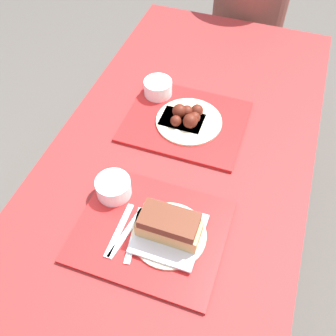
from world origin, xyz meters
The scene contains 14 objects.
ground_plane centered at (0.00, 0.00, 0.00)m, with size 12.00×12.00×0.00m, color #4C4742.
picnic_table centered at (0.00, 0.00, 0.65)m, with size 0.83×1.81×0.74m.
picnic_bench_far centered at (0.00, 1.13, 0.40)m, with size 0.79×0.28×0.48m.
tray_near centered at (0.01, -0.24, 0.74)m, with size 0.40×0.33×0.01m.
tray_far centered at (-0.02, 0.20, 0.74)m, with size 0.40×0.33×0.01m.
bowl_coleslaw_near centered at (-0.13, -0.16, 0.78)m, with size 0.10×0.10×0.05m.
brisket_sandwich_plate centered at (0.07, -0.23, 0.78)m, with size 0.20×0.20×0.09m.
plastic_fork_near centered at (-0.04, -0.26, 0.75)m, with size 0.04×0.17×0.00m.
plastic_knife_near centered at (-0.02, -0.26, 0.75)m, with size 0.04×0.17×0.00m.
plastic_spoon_near centered at (-0.07, -0.26, 0.75)m, with size 0.02×0.17×0.00m.
condiment_packet centered at (0.01, -0.16, 0.75)m, with size 0.04×0.03×0.01m.
bowl_coleslaw_far centered at (-0.16, 0.30, 0.78)m, with size 0.10×0.10×0.05m.
wings_plate_far centered at (-0.01, 0.19, 0.77)m, with size 0.22×0.22×0.06m.
napkin_far centered at (-0.04, 0.19, 0.75)m, with size 0.14×0.10×0.01m.
Camera 1 is at (0.22, -0.69, 1.65)m, focal length 40.00 mm.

